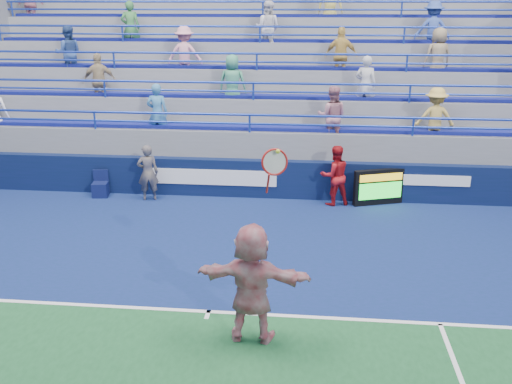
# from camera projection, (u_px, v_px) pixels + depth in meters

# --- Properties ---
(ground) EXTENTS (120.00, 120.00, 0.00)m
(ground) POSITION_uv_depth(u_px,v_px,m) (209.00, 313.00, 10.35)
(ground) COLOR #333538
(sponsor_wall) EXTENTS (18.00, 0.32, 1.10)m
(sponsor_wall) POSITION_uv_depth(u_px,v_px,m) (249.00, 178.00, 16.30)
(sponsor_wall) COLOR #091735
(sponsor_wall) RESTS_ON ground
(bleacher_stand) EXTENTS (18.00, 5.60, 6.13)m
(bleacher_stand) POSITION_uv_depth(u_px,v_px,m) (261.00, 118.00, 19.54)
(bleacher_stand) COLOR slate
(bleacher_stand) RESTS_ON ground
(serve_speed_board) EXTENTS (1.43, 0.63, 1.01)m
(serve_speed_board) POSITION_uv_depth(u_px,v_px,m) (379.00, 187.00, 15.67)
(serve_speed_board) COLOR black
(serve_speed_board) RESTS_ON ground
(judge_chair) EXTENTS (0.48, 0.49, 0.76)m
(judge_chair) POSITION_uv_depth(u_px,v_px,m) (101.00, 188.00, 16.41)
(judge_chair) COLOR #0D1440
(judge_chair) RESTS_ON ground
(tennis_player) EXTENTS (1.94, 0.73, 3.29)m
(tennis_player) POSITION_uv_depth(u_px,v_px,m) (252.00, 283.00, 9.24)
(tennis_player) COLOR silver
(tennis_player) RESTS_ON ground
(line_judge) EXTENTS (0.66, 0.52, 1.61)m
(line_judge) POSITION_uv_depth(u_px,v_px,m) (148.00, 173.00, 15.95)
(line_judge) COLOR #161B3D
(line_judge) RESTS_ON ground
(ball_girl) EXTENTS (0.97, 0.86, 1.68)m
(ball_girl) POSITION_uv_depth(u_px,v_px,m) (335.00, 176.00, 15.57)
(ball_girl) COLOR #A91319
(ball_girl) RESTS_ON ground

